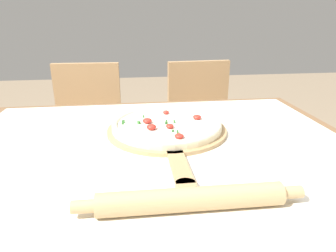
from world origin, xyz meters
name	(u,v)px	position (x,y,z in m)	size (l,w,h in m)	color
dining_table	(159,182)	(0.00, 0.00, 0.66)	(1.26, 1.03, 0.77)	brown
towel_cloth	(159,150)	(0.00, 0.00, 0.77)	(1.18, 0.95, 0.00)	white
pizza_peel	(168,132)	(0.04, 0.12, 0.78)	(0.39, 0.57, 0.01)	tan
pizza	(167,124)	(0.04, 0.14, 0.80)	(0.36, 0.36, 0.04)	beige
rolling_pin	(191,199)	(0.04, -0.29, 0.80)	(0.46, 0.05, 0.05)	tan
chair_left	(89,130)	(-0.33, 0.89, 0.51)	(0.41, 0.41, 0.88)	tan
chair_right	(201,125)	(0.35, 0.89, 0.51)	(0.43, 0.43, 0.88)	tan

